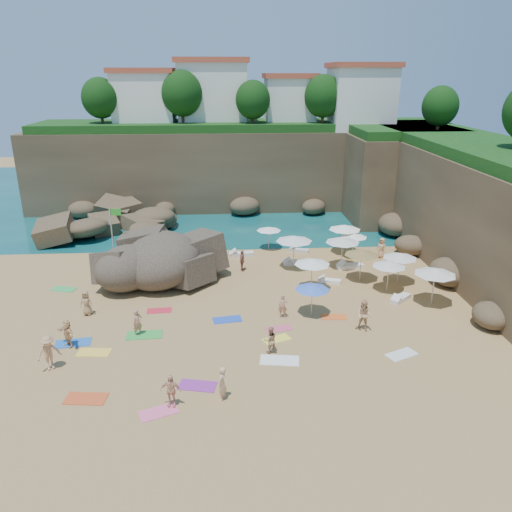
{
  "coord_description": "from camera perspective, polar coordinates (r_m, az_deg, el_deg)",
  "views": [
    {
      "loc": [
        -0.04,
        -28.24,
        13.51
      ],
      "look_at": [
        2.0,
        3.0,
        2.0
      ],
      "focal_mm": 35.0,
      "sensor_mm": 36.0,
      "label": 1
    }
  ],
  "objects": [
    {
      "name": "person_lie_2",
      "position": [
        31.39,
        -18.7,
        -6.06
      ],
      "size": [
        0.96,
        1.59,
        0.4
      ],
      "primitive_type": "imported",
      "rotation": [
        0.0,
        0.0,
        -0.16
      ],
      "color": "#A57C52",
      "rests_on": "ground"
    },
    {
      "name": "flag_pole",
      "position": [
        38.17,
        -15.99,
        3.07
      ],
      "size": [
        0.85,
        0.12,
        4.36
      ],
      "color": "silver",
      "rests_on": "ground"
    },
    {
      "name": "lounger_1",
      "position": [
        40.18,
        4.94,
        0.64
      ],
      "size": [
        1.64,
        0.93,
        0.24
      ],
      "primitive_type": "cube",
      "rotation": [
        0.0,
        0.0,
        -0.28
      ],
      "color": "silver",
      "rests_on": "ground"
    },
    {
      "name": "towel_10",
      "position": [
        29.93,
        8.91,
        -6.89
      ],
      "size": [
        1.57,
        0.89,
        0.03
      ],
      "primitive_type": "cube",
      "rotation": [
        0.0,
        0.0,
        -0.1
      ],
      "color": "orange",
      "rests_on": "ground"
    },
    {
      "name": "towel_3",
      "position": [
        28.33,
        -12.64,
        -8.8
      ],
      "size": [
        2.0,
        1.09,
        0.03
      ],
      "primitive_type": "cube",
      "rotation": [
        0.0,
        0.0,
        0.06
      ],
      "color": "green",
      "rests_on": "ground"
    },
    {
      "name": "towel_13",
      "position": [
        26.98,
        16.3,
        -10.74
      ],
      "size": [
        1.8,
        1.4,
        0.03
      ],
      "primitive_type": "cube",
      "rotation": [
        0.0,
        0.0,
        0.42
      ],
      "color": "white",
      "rests_on": "ground"
    },
    {
      "name": "lounger_5",
      "position": [
        32.88,
        16.2,
        -4.68
      ],
      "size": [
        1.62,
        1.53,
        0.26
      ],
      "primitive_type": "cube",
      "rotation": [
        0.0,
        0.0,
        0.73
      ],
      "color": "silver",
      "rests_on": "ground"
    },
    {
      "name": "person_lie_1",
      "position": [
        22.67,
        -9.64,
        -16.16
      ],
      "size": [
        1.1,
        1.62,
        0.37
      ],
      "primitive_type": "imported",
      "rotation": [
        0.0,
        0.0,
        -0.15
      ],
      "color": "#EDAE86",
      "rests_on": "ground"
    },
    {
      "name": "parasol_7",
      "position": [
        36.64,
        9.87,
        1.82
      ],
      "size": [
        2.48,
        2.48,
        2.34
      ],
      "color": "silver",
      "rests_on": "ground"
    },
    {
      "name": "person_stand_1",
      "position": [
        25.77,
        1.64,
        -9.57
      ],
      "size": [
        0.78,
        0.65,
        1.45
      ],
      "primitive_type": "imported",
      "rotation": [
        0.0,
        0.0,
        3.3
      ],
      "color": "tan",
      "rests_on": "ground"
    },
    {
      "name": "rock_outcrop",
      "position": [
        36.4,
        -11.02,
        -2.0
      ],
      "size": [
        8.9,
        7.33,
        3.17
      ],
      "primitive_type": null,
      "rotation": [
        0.0,
        0.0,
        -0.19
      ],
      "color": "brown",
      "rests_on": "ground"
    },
    {
      "name": "parasol_1",
      "position": [
        39.67,
        10.12,
        3.25
      ],
      "size": [
        2.5,
        2.5,
        2.36
      ],
      "color": "silver",
      "rests_on": "ground"
    },
    {
      "name": "person_lie_5",
      "position": [
        28.6,
        12.15,
        -7.72
      ],
      "size": [
        1.77,
        1.98,
        0.68
      ],
      "primitive_type": "imported",
      "rotation": [
        0.0,
        0.0,
        -0.62
      ],
      "color": "#E1AD80",
      "rests_on": "ground"
    },
    {
      "name": "person_stand_5",
      "position": [
        38.75,
        -11.36,
        0.6
      ],
      "size": [
        1.5,
        0.67,
        1.56
      ],
      "primitive_type": "imported",
      "rotation": [
        0.0,
        0.0,
        0.18
      ],
      "color": "tan",
      "rests_on": "ground"
    },
    {
      "name": "parasol_3",
      "position": [
        39.03,
        11.1,
        2.36
      ],
      "size": [
        2.09,
        2.09,
        1.97
      ],
      "color": "silver",
      "rests_on": "ground"
    },
    {
      "name": "person_stand_6",
      "position": [
        22.45,
        -3.92,
        -14.33
      ],
      "size": [
        0.57,
        0.69,
        1.61
      ],
      "primitive_type": "imported",
      "rotation": [
        0.0,
        0.0,
        4.35
      ],
      "color": "#EFB387",
      "rests_on": "ground"
    },
    {
      "name": "person_stand_3",
      "position": [
        36.03,
        -1.59,
        -0.53
      ],
      "size": [
        0.62,
        0.98,
        1.54
      ],
      "primitive_type": "imported",
      "rotation": [
        0.0,
        0.0,
        1.27
      ],
      "color": "#A86354",
      "rests_on": "ground"
    },
    {
      "name": "rock_promontory",
      "position": [
        47.54,
        -16.92,
        2.78
      ],
      "size": [
        12.0,
        7.0,
        2.0
      ],
      "primitive_type": null,
      "color": "brown",
      "rests_on": "ground"
    },
    {
      "name": "parasol_5",
      "position": [
        32.48,
        6.44,
        -0.65
      ],
      "size": [
        2.34,
        2.34,
        2.21
      ],
      "color": "silver",
      "rests_on": "ground"
    },
    {
      "name": "clifftop_buildings",
      "position": [
        54.16,
        -0.59,
        17.79
      ],
      "size": [
        28.48,
        9.48,
        7.0
      ],
      "color": "white",
      "rests_on": "cliff_back"
    },
    {
      "name": "parasol_8",
      "position": [
        33.39,
        14.97,
        -0.9
      ],
      "size": [
        2.18,
        2.18,
        2.06
      ],
      "color": "silver",
      "rests_on": "ground"
    },
    {
      "name": "seawater",
      "position": [
        59.79,
        -3.63,
        7.09
      ],
      "size": [
        120.0,
        120.0,
        0.0
      ],
      "primitive_type": "plane",
      "color": "#0C4751",
      "rests_on": "ground"
    },
    {
      "name": "towel_12",
      "position": [
        27.29,
        2.38,
        -9.48
      ],
      "size": [
        1.65,
        1.24,
        0.03
      ],
      "primitive_type": "cube",
      "rotation": [
        0.0,
        0.0,
        0.38
      ],
      "color": "#FFF143",
      "rests_on": "ground"
    },
    {
      "name": "clifftop_trees",
      "position": [
        48.05,
        2.12,
        17.49
      ],
      "size": [
        35.6,
        23.82,
        4.4
      ],
      "color": "#11380F",
      "rests_on": "ground"
    },
    {
      "name": "towel_9",
      "position": [
        28.32,
        2.63,
        -8.3
      ],
      "size": [
        1.6,
        1.07,
        0.03
      ],
      "primitive_type": "cube",
      "rotation": [
        0.0,
        0.0,
        0.25
      ],
      "color": "#D75370",
      "rests_on": "ground"
    },
    {
      "name": "towel_4",
      "position": [
        27.39,
        -18.02,
        -10.43
      ],
      "size": [
        1.76,
        1.0,
        0.03
      ],
      "primitive_type": "cube",
      "rotation": [
        0.0,
        0.0,
        -0.09
      ],
      "color": "yellow",
      "rests_on": "ground"
    },
    {
      "name": "person_stand_2",
      "position": [
        37.92,
        -4.52,
        0.59
      ],
      "size": [
        1.15,
        0.91,
        1.66
      ],
      "primitive_type": "imported",
      "rotation": [
        0.0,
        0.0,
        2.63
      ],
      "color": "#EB9D85",
      "rests_on": "ground"
    },
    {
      "name": "parasol_4",
      "position": [
        34.82,
        16.14,
        0.04
      ],
      "size": [
        2.3,
        2.3,
        2.17
      ],
      "color": "silver",
      "rests_on": "ground"
    },
    {
      "name": "parasol_10",
      "position": [
        29.28,
        6.45,
        -3.55
      ],
      "size": [
        2.06,
        2.06,
        1.95
      ],
      "color": "silver",
      "rests_on": "ground"
    },
    {
      "name": "cliff_corner",
      "position": [
        52.04,
        15.64,
        8.92
      ],
      "size": [
        10.0,
        12.0,
        8.0
      ],
      "primitive_type": "cube",
      "color": "brown",
      "rests_on": "ground"
    },
    {
      "name": "towel_7",
      "position": [
        30.87,
        -11.0,
        -6.15
      ],
      "size": [
        1.5,
        0.81,
        0.03
      ],
      "primitive_type": "cube",
      "rotation": [
        0.0,
        0.0,
        0.06
      ],
      "color": "red",
      "rests_on": "ground"
    },
    {
      "name": "person_lie_4",
      "position": [
        29.52,
        3.06,
        -6.71
      ],
      "size": [
        0.78,
        1.48,
        0.34
      ],
      "primitive_type": "imported",
      "rotation": [
        0.0,
        0.0,
        -0.2
      ],
      "color": "tan",
      "rests_on": "ground"
    },
    {
      "name": "towel_1",
      "position": [
        22.51,
        -11.07,
        -17.1
      ],
      "size": [
        1.79,
        1.34,
        0.03
      ],
      "primitive_type": "cube",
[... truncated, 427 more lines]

